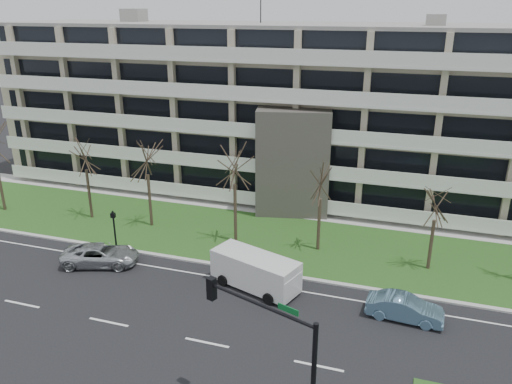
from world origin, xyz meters
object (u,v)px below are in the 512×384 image
(silver_pickup, at_px, (100,255))
(blue_sedan, at_px, (405,308))
(white_van, at_px, (256,269))
(pedestrian_signal, at_px, (114,226))
(traffic_signal, at_px, (275,350))

(silver_pickup, xyz_separation_m, blue_sedan, (20.16, -0.28, -0.01))
(silver_pickup, bearing_deg, white_van, -106.03)
(silver_pickup, distance_m, pedestrian_signal, 2.27)
(traffic_signal, distance_m, pedestrian_signal, 19.48)
(blue_sedan, bearing_deg, pedestrian_signal, 87.66)
(white_van, distance_m, pedestrian_signal, 11.18)
(white_van, bearing_deg, blue_sedan, 14.92)
(blue_sedan, distance_m, white_van, 9.08)
(white_van, relative_size, traffic_signal, 0.96)
(silver_pickup, distance_m, traffic_signal, 18.66)
(blue_sedan, bearing_deg, traffic_signal, 157.38)
(white_van, height_order, pedestrian_signal, pedestrian_signal)
(white_van, xyz_separation_m, traffic_signal, (4.15, -10.53, 2.74))
(pedestrian_signal, bearing_deg, white_van, -15.83)
(silver_pickup, xyz_separation_m, white_van, (11.13, 0.35, 0.60))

